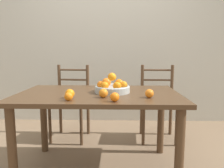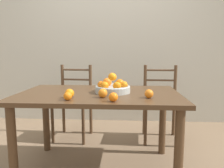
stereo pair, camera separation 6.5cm
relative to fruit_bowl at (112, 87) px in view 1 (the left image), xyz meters
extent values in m
cube|color=beige|center=(-0.12, 1.48, 0.52)|extent=(8.00, 0.06, 2.60)
cube|color=#4C331E|center=(-0.12, -0.02, -0.07)|extent=(1.42, 0.88, 0.03)
cylinder|color=#4C331E|center=(-0.75, -0.38, -0.43)|extent=(0.07, 0.07, 0.69)
cylinder|color=#4C331E|center=(0.51, -0.38, -0.43)|extent=(0.07, 0.07, 0.69)
cylinder|color=#4C331E|center=(-0.75, 0.34, -0.43)|extent=(0.07, 0.07, 0.69)
cylinder|color=#4C331E|center=(0.51, 0.34, -0.43)|extent=(0.07, 0.07, 0.69)
cylinder|color=#B2B7B2|center=(0.00, 0.00, -0.03)|extent=(0.31, 0.31, 0.05)
torus|color=#B2B7B2|center=(0.00, 0.00, 0.00)|extent=(0.31, 0.31, 0.02)
sphere|color=orange|center=(0.10, 0.00, 0.02)|extent=(0.06, 0.06, 0.06)
sphere|color=orange|center=(0.06, 0.08, 0.02)|extent=(0.08, 0.08, 0.08)
sphere|color=orange|center=(-0.06, 0.08, 0.03)|extent=(0.08, 0.08, 0.08)
sphere|color=orange|center=(-0.10, 0.00, 0.02)|extent=(0.07, 0.07, 0.07)
sphere|color=orange|center=(-0.06, -0.08, 0.02)|extent=(0.07, 0.07, 0.07)
sphere|color=orange|center=(0.04, -0.10, 0.02)|extent=(0.07, 0.07, 0.07)
sphere|color=orange|center=(0.00, 0.00, 0.09)|extent=(0.07, 0.07, 0.07)
sphere|color=orange|center=(0.00, 0.00, 0.09)|extent=(0.07, 0.07, 0.07)
sphere|color=orange|center=(0.00, -0.01, 0.09)|extent=(0.07, 0.07, 0.07)
sphere|color=orange|center=(-0.32, -0.34, -0.02)|extent=(0.06, 0.06, 0.06)
sphere|color=orange|center=(0.03, -0.37, -0.02)|extent=(0.07, 0.07, 0.07)
sphere|color=orange|center=(0.30, -0.22, -0.02)|extent=(0.07, 0.07, 0.07)
sphere|color=orange|center=(-0.06, -0.23, -0.02)|extent=(0.07, 0.07, 0.07)
sphere|color=orange|center=(-0.32, -0.25, -0.02)|extent=(0.07, 0.07, 0.07)
cylinder|color=#513823|center=(-0.75, 0.54, -0.55)|extent=(0.04, 0.04, 0.46)
cylinder|color=#513823|center=(-0.37, 0.50, -0.55)|extent=(0.04, 0.04, 0.46)
cylinder|color=#513823|center=(-0.72, 0.90, -0.32)|extent=(0.04, 0.04, 0.92)
cylinder|color=#513823|center=(-0.34, 0.86, -0.32)|extent=(0.04, 0.04, 0.92)
cube|color=#513823|center=(-0.55, 0.70, -0.30)|extent=(0.45, 0.44, 0.04)
cylinder|color=#513823|center=(-0.53, 0.88, -0.18)|extent=(0.38, 0.06, 0.02)
cylinder|color=#513823|center=(-0.53, 0.88, -0.05)|extent=(0.38, 0.06, 0.02)
cylinder|color=#513823|center=(-0.53, 0.88, 0.08)|extent=(0.38, 0.06, 0.02)
cylinder|color=#513823|center=(0.35, 0.53, -0.55)|extent=(0.04, 0.04, 0.46)
cylinder|color=#513823|center=(0.73, 0.51, -0.55)|extent=(0.04, 0.04, 0.46)
cylinder|color=#513823|center=(0.37, 0.89, -0.32)|extent=(0.04, 0.04, 0.92)
cylinder|color=#513823|center=(0.75, 0.87, -0.32)|extent=(0.04, 0.04, 0.92)
cube|color=#513823|center=(0.55, 0.70, -0.30)|extent=(0.44, 0.42, 0.04)
cylinder|color=#513823|center=(0.56, 0.88, -0.18)|extent=(0.38, 0.04, 0.02)
cylinder|color=#513823|center=(0.56, 0.88, -0.05)|extent=(0.38, 0.04, 0.02)
cylinder|color=#513823|center=(0.56, 0.88, 0.08)|extent=(0.38, 0.04, 0.02)
camera|label=1|loc=(0.05, -1.92, 0.30)|focal=35.00mm
camera|label=2|loc=(0.12, -1.92, 0.30)|focal=35.00mm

